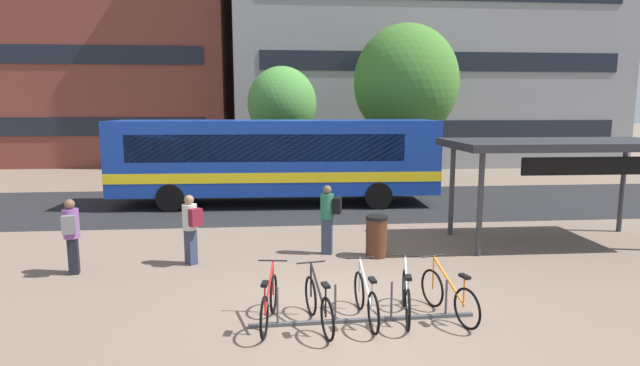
{
  "coord_description": "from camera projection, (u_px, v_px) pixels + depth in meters",
  "views": [
    {
      "loc": [
        -1.27,
        -8.42,
        3.68
      ],
      "look_at": [
        -0.14,
        4.46,
        1.7
      ],
      "focal_mm": 27.78,
      "sensor_mm": 36.0,
      "label": 1
    }
  ],
  "objects": [
    {
      "name": "ground",
      "position": [
        349.0,
        313.0,
        8.95
      ],
      "size": [
        200.0,
        200.0,
        0.0
      ],
      "primitive_type": "plane",
      "color": "#7A6656"
    },
    {
      "name": "bus_lane_asphalt",
      "position": [
        310.0,
        203.0,
        19.1
      ],
      "size": [
        80.0,
        7.2,
        0.01
      ],
      "primitive_type": "cube",
      "color": "#232326",
      "rests_on": "ground"
    },
    {
      "name": "city_bus",
      "position": [
        278.0,
        158.0,
        18.72
      ],
      "size": [
        12.09,
        2.88,
        3.2
      ],
      "rotation": [
        0.0,
        0.0,
        -0.03
      ],
      "color": "#14389E",
      "rests_on": "ground"
    },
    {
      "name": "bike_rack",
      "position": [
        363.0,
        317.0,
        8.56
      ],
      "size": [
        3.95,
        0.22,
        0.7
      ],
      "rotation": [
        0.0,
        0.0,
        0.03
      ],
      "color": "#47474C",
      "rests_on": "ground"
    },
    {
      "name": "parked_bicycle_red_0",
      "position": [
        269.0,
        303.0,
        8.4
      ],
      "size": [
        0.52,
        1.71,
        0.99
      ],
      "rotation": [
        0.0,
        0.0,
        1.43
      ],
      "color": "black",
      "rests_on": "ground"
    },
    {
      "name": "parked_bicycle_black_1",
      "position": [
        319.0,
        305.0,
        8.32
      ],
      "size": [
        0.54,
        1.7,
        0.99
      ],
      "rotation": [
        0.0,
        0.0,
        1.76
      ],
      "color": "black",
      "rests_on": "ground"
    },
    {
      "name": "parked_bicycle_silver_2",
      "position": [
        366.0,
        299.0,
        8.56
      ],
      "size": [
        0.52,
        1.72,
        0.99
      ],
      "rotation": [
        0.0,
        0.0,
        1.63
      ],
      "color": "black",
      "rests_on": "ground"
    },
    {
      "name": "parked_bicycle_silver_3",
      "position": [
        406.0,
        297.0,
        8.69
      ],
      "size": [
        0.54,
        1.7,
        0.99
      ],
      "rotation": [
        0.0,
        0.0,
        1.37
      ],
      "color": "black",
      "rests_on": "ground"
    },
    {
      "name": "parked_bicycle_orange_4",
      "position": [
        449.0,
        296.0,
        8.71
      ],
      "size": [
        0.65,
        1.67,
        0.99
      ],
      "rotation": [
        0.0,
        0.0,
        1.85
      ],
      "color": "black",
      "rests_on": "ground"
    },
    {
      "name": "transit_shelter",
      "position": [
        562.0,
        148.0,
        13.18
      ],
      "size": [
        6.0,
        2.89,
        2.81
      ],
      "rotation": [
        0.0,
        0.0,
        -0.01
      ],
      "color": "#38383D",
      "rests_on": "ground"
    },
    {
      "name": "commuter_grey_pack_0",
      "position": [
        71.0,
        232.0,
        10.88
      ],
      "size": [
        0.42,
        0.58,
        1.69
      ],
      "rotation": [
        0.0,
        0.0,
        1.8
      ],
      "color": "black",
      "rests_on": "ground"
    },
    {
      "name": "commuter_black_pack_1",
      "position": [
        328.0,
        215.0,
        12.39
      ],
      "size": [
        0.59,
        0.44,
        1.76
      ],
      "rotation": [
        0.0,
        0.0,
        2.86
      ],
      "color": "#2D3851",
      "rests_on": "ground"
    },
    {
      "name": "commuter_maroon_pack_2",
      "position": [
        191.0,
        225.0,
        11.56
      ],
      "size": [
        0.57,
        0.6,
        1.66
      ],
      "rotation": [
        0.0,
        0.0,
        2.28
      ],
      "color": "#2D3851",
      "rests_on": "ground"
    },
    {
      "name": "trash_bin",
      "position": [
        376.0,
        236.0,
        12.24
      ],
      "size": [
        0.55,
        0.55,
        1.03
      ],
      "color": "#4C2819",
      "rests_on": "ground"
    },
    {
      "name": "street_tree_0",
      "position": [
        406.0,
        82.0,
        23.73
      ],
      "size": [
        5.0,
        5.0,
        7.62
      ],
      "color": "brown",
      "rests_on": "ground"
    },
    {
      "name": "street_tree_1",
      "position": [
        282.0,
        104.0,
        23.49
      ],
      "size": [
        3.27,
        3.27,
        5.6
      ],
      "color": "brown",
      "rests_on": "ground"
    },
    {
      "name": "building_left_wing",
      "position": [
        98.0,
        7.0,
        34.35
      ],
      "size": [
        18.09,
        12.19,
        21.1
      ],
      "color": "brown",
      "rests_on": "ground"
    },
    {
      "name": "building_right_wing",
      "position": [
        413.0,
        19.0,
        35.04
      ],
      "size": [
        24.22,
        14.0,
        19.74
      ],
      "color": "gray",
      "rests_on": "ground"
    }
  ]
}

